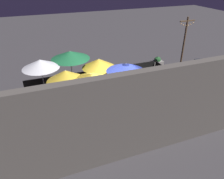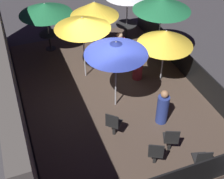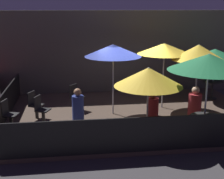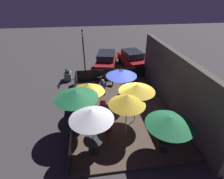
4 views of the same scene
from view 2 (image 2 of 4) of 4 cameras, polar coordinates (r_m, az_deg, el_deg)
name	(u,v)px [view 2 (image 2 of 4)]	position (r m, az deg, el deg)	size (l,w,h in m)	color
ground_plane	(111,94)	(11.20, -0.21, -0.91)	(60.00, 60.00, 0.00)	#383538
patio_deck	(111,93)	(11.16, -0.21, -0.68)	(8.77, 6.06, 0.12)	#47382D
building_wall	(7,72)	(9.68, -18.66, 2.99)	(10.37, 0.36, 3.65)	#4C4742
fence_front	(186,64)	(11.99, 13.33, 4.53)	(8.57, 0.05, 0.95)	black
patio_umbrella_0	(162,4)	(12.06, 9.16, 15.14)	(2.18, 2.18, 2.49)	#B2B2B7
patio_umbrella_1	(45,9)	(12.86, -12.13, 14.27)	(2.12, 2.12, 2.06)	#B2B2B7
patio_umbrella_3	(116,48)	(9.27, 0.73, 7.63)	(1.94, 1.94, 2.46)	#B2B2B7
patio_umbrella_4	(82,23)	(10.76, -5.46, 12.05)	(1.95, 1.95, 2.41)	#B2B2B7
patio_umbrella_5	(165,38)	(10.87, 9.75, 9.33)	(1.95, 1.95, 2.05)	#B2B2B7
patio_umbrella_6	(94,9)	(11.81, -3.24, 14.53)	(1.82, 1.82, 2.44)	#B2B2B7
dining_table_0	(158,44)	(12.83, 8.40, 8.32)	(0.79, 0.79, 0.75)	black
dining_table_1	(49,37)	(13.43, -11.40, 9.43)	(0.79, 0.79, 0.74)	black
dining_table_2	(127,27)	(13.85, 2.67, 11.35)	(0.91, 0.91, 0.78)	black
patio_chair_0	(201,160)	(8.68, 16.04, -12.26)	(0.49, 0.49, 0.96)	black
patio_chair_1	(113,123)	(9.25, 0.26, -6.20)	(0.57, 0.57, 0.95)	black
patio_chair_2	(156,152)	(8.63, 7.98, -11.33)	(0.54, 0.54, 0.92)	black
patio_chair_3	(171,139)	(9.00, 10.70, -8.86)	(0.52, 0.52, 0.94)	black
patron_0	(163,108)	(9.79, 9.25, -3.38)	(0.46, 0.46, 1.25)	navy
patron_1	(119,48)	(12.54, 1.38, 7.64)	(0.59, 0.59, 1.20)	maroon
patron_2	(138,67)	(11.51, 4.72, 4.06)	(0.51, 0.51, 1.12)	maroon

